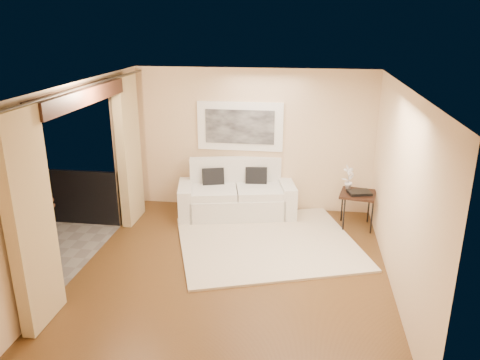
% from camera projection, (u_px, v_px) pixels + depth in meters
% --- Properties ---
extents(floor, '(5.00, 5.00, 0.00)m').
position_uv_depth(floor, '(233.00, 269.00, 6.96)').
color(floor, brown).
rests_on(floor, ground).
extents(room_shell, '(5.00, 6.40, 5.00)m').
position_uv_depth(room_shell, '(80.00, 96.00, 6.43)').
color(room_shell, white).
rests_on(room_shell, ground).
extents(balcony, '(1.81, 2.60, 1.17)m').
position_uv_depth(balcony, '(26.00, 244.00, 7.35)').
color(balcony, '#605B56').
rests_on(balcony, ground).
extents(curtains, '(0.16, 4.80, 2.64)m').
position_uv_depth(curtains, '(90.00, 178.00, 6.81)').
color(curtains, tan).
rests_on(curtains, ground).
extents(artwork, '(1.62, 0.07, 0.92)m').
position_uv_depth(artwork, '(240.00, 127.00, 8.77)').
color(artwork, white).
rests_on(artwork, room_shell).
extents(rug, '(3.48, 3.25, 0.04)m').
position_uv_depth(rug, '(268.00, 243.00, 7.75)').
color(rug, beige).
rests_on(rug, floor).
extents(sofa, '(2.29, 1.34, 1.03)m').
position_uv_depth(sofa, '(236.00, 196.00, 8.84)').
color(sofa, silver).
rests_on(sofa, floor).
extents(side_table, '(0.69, 0.69, 0.65)m').
position_uv_depth(side_table, '(358.00, 196.00, 8.20)').
color(side_table, black).
rests_on(side_table, floor).
extents(tray, '(0.44, 0.37, 0.05)m').
position_uv_depth(tray, '(359.00, 193.00, 8.13)').
color(tray, black).
rests_on(tray, side_table).
extents(orchid, '(0.28, 0.27, 0.44)m').
position_uv_depth(orchid, '(349.00, 178.00, 8.29)').
color(orchid, white).
rests_on(orchid, side_table).
extents(bistro_table, '(0.72, 0.72, 0.79)m').
position_uv_depth(bistro_table, '(25.00, 216.00, 7.07)').
color(bistro_table, black).
rests_on(bistro_table, balcony).
extents(balcony_chair_far, '(0.53, 0.54, 1.03)m').
position_uv_depth(balcony_chair_far, '(29.00, 197.00, 8.10)').
color(balcony_chair_far, black).
rests_on(balcony_chair_far, balcony).
extents(ice_bucket, '(0.18, 0.18, 0.20)m').
position_uv_depth(ice_bucket, '(16.00, 201.00, 7.16)').
color(ice_bucket, silver).
rests_on(ice_bucket, bistro_table).
extents(candle, '(0.06, 0.06, 0.07)m').
position_uv_depth(candle, '(30.00, 206.00, 7.14)').
color(candle, red).
rests_on(candle, bistro_table).
extents(vase, '(0.04, 0.04, 0.18)m').
position_uv_depth(vase, '(12.00, 210.00, 6.86)').
color(vase, silver).
rests_on(vase, bistro_table).
extents(glass_a, '(0.06, 0.06, 0.12)m').
position_uv_depth(glass_a, '(32.00, 209.00, 6.97)').
color(glass_a, silver).
rests_on(glass_a, bistro_table).
extents(glass_b, '(0.06, 0.06, 0.12)m').
position_uv_depth(glass_b, '(36.00, 208.00, 6.99)').
color(glass_b, white).
rests_on(glass_b, bistro_table).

